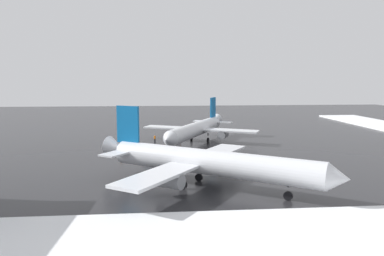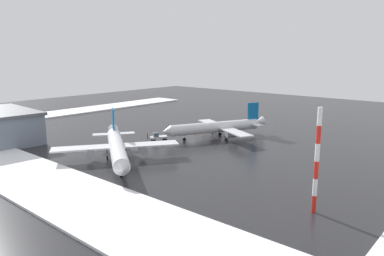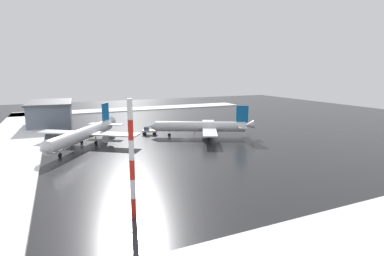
{
  "view_description": "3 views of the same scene",
  "coord_description": "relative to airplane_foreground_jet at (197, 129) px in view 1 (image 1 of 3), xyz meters",
  "views": [
    {
      "loc": [
        -1.22,
        -79.55,
        14.24
      ],
      "look_at": [
        5.98,
        0.65,
        3.65
      ],
      "focal_mm": 35.0,
      "sensor_mm": 36.0,
      "label": 1
    },
    {
      "loc": [
        70.98,
        -82.33,
        24.31
      ],
      "look_at": [
        -0.44,
        0.2,
        2.23
      ],
      "focal_mm": 35.0,
      "sensor_mm": 36.0,
      "label": 2
    },
    {
      "loc": [
        88.23,
        -37.4,
        19.97
      ],
      "look_at": [
        8.56,
        -1.71,
        3.27
      ],
      "focal_mm": 28.0,
      "sensor_mm": 36.0,
      "label": 3
    }
  ],
  "objects": [
    {
      "name": "airplane_parked_starboard",
      "position": [
        -2.42,
        -34.26,
        0.23
      ],
      "size": [
        30.24,
        26.02,
        10.33
      ],
      "rotation": [
        0.0,
        0.0,
        5.68
      ],
      "color": "silver",
      "rests_on": "ground_plane"
    },
    {
      "name": "pushback_tug",
      "position": [
        -9.82,
        -14.34,
        -1.9
      ],
      "size": [
        4.08,
        5.1,
        2.5
      ],
      "rotation": [
        0.0,
        0.0,
        4.23
      ],
      "color": "silver",
      "rests_on": "ground_plane"
    },
    {
      "name": "ground_plane",
      "position": [
        -7.21,
        -2.52,
        -3.19
      ],
      "size": [
        240.0,
        240.0,
        0.0
      ],
      "primitive_type": "plane",
      "color": "#232326"
    },
    {
      "name": "snow_bank_far",
      "position": [
        -7.21,
        -52.52,
        -2.96
      ],
      "size": [
        152.0,
        16.0,
        0.45
      ],
      "primitive_type": "cube",
      "color": "white",
      "rests_on": "ground_plane"
    },
    {
      "name": "ground_crew_near_tug",
      "position": [
        -15.48,
        -13.04,
        -2.22
      ],
      "size": [
        0.36,
        0.36,
        1.71
      ],
      "rotation": [
        0.0,
        0.0,
        3.7
      ],
      "color": "black",
      "rests_on": "ground_plane"
    },
    {
      "name": "airplane_foreground_jet",
      "position": [
        0.0,
        0.0,
        0.0
      ],
      "size": [
        25.83,
        30.37,
        9.65
      ],
      "rotation": [
        0.0,
        0.0,
        4.26
      ],
      "color": "silver",
      "rests_on": "ground_plane"
    },
    {
      "name": "traffic_cone_near_nose",
      "position": [
        -10.5,
        -4.34,
        -2.91
      ],
      "size": [
        0.36,
        0.36,
        0.55
      ],
      "primitive_type": "cone",
      "color": "orange",
      "rests_on": "ground_plane"
    },
    {
      "name": "ground_crew_mid_apron",
      "position": [
        -3.54,
        2.24,
        -2.22
      ],
      "size": [
        0.36,
        0.36,
        1.71
      ],
      "rotation": [
        0.0,
        0.0,
        3.34
      ],
      "color": "black",
      "rests_on": "ground_plane"
    },
    {
      "name": "traffic_cone_mid_line",
      "position": [
        -5.3,
        -0.46,
        -2.91
      ],
      "size": [
        0.36,
        0.36,
        0.55
      ],
      "primitive_type": "cone",
      "color": "orange",
      "rests_on": "ground_plane"
    },
    {
      "name": "ground_crew_beside_wing",
      "position": [
        -9.35,
        1.49,
        -2.22
      ],
      "size": [
        0.36,
        0.36,
        1.71
      ],
      "rotation": [
        0.0,
        0.0,
        1.38
      ],
      "color": "black",
      "rests_on": "ground_plane"
    }
  ]
}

